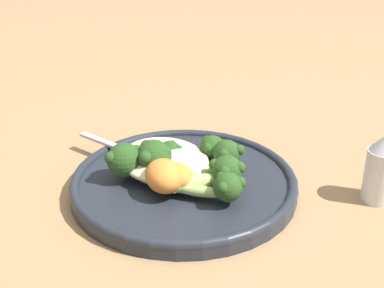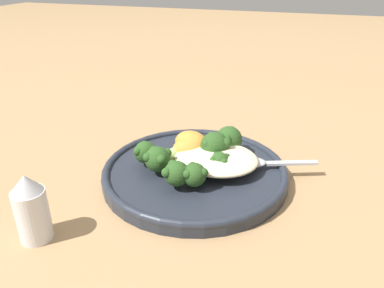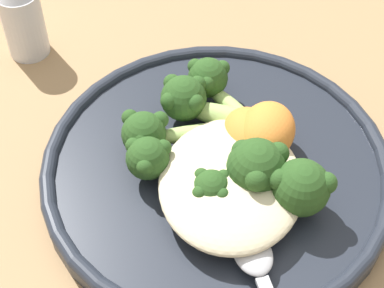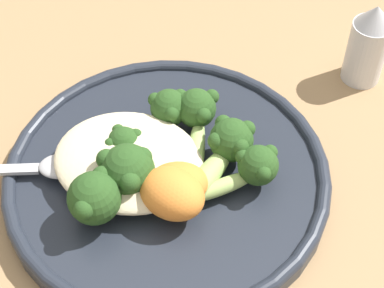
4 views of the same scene
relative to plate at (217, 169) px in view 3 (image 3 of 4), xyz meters
name	(u,v)px [view 3 (image 3 of 4)]	position (x,y,z in m)	size (l,w,h in m)	color
ground_plane	(240,172)	(0.01, -0.02, -0.01)	(4.00, 4.00, 0.00)	#9E7A51
plate	(217,169)	(0.00, 0.00, 0.00)	(0.27, 0.27, 0.02)	#232833
quinoa_mound	(231,183)	(-0.03, -0.01, 0.02)	(0.12, 0.10, 0.02)	beige
broccoli_stalk_0	(213,83)	(0.07, 0.01, 0.03)	(0.07, 0.07, 0.03)	#9EBC66
broccoli_stalk_1	(200,105)	(0.04, 0.02, 0.03)	(0.05, 0.10, 0.04)	#9EBC66
broccoli_stalk_2	(163,131)	(0.01, 0.04, 0.03)	(0.05, 0.11, 0.03)	#9EBC66
broccoli_stalk_3	(170,153)	(-0.01, 0.04, 0.02)	(0.08, 0.11, 0.03)	#9EBC66
broccoli_stalk_4	(220,178)	(-0.03, 0.00, 0.02)	(0.09, 0.05, 0.03)	#9EBC66
broccoli_stalk_5	(256,163)	(-0.02, -0.03, 0.03)	(0.09, 0.05, 0.04)	#9EBC66
broccoli_stalk_6	(296,182)	(-0.03, -0.06, 0.03)	(0.10, 0.07, 0.04)	#9EBC66
sweet_potato_chunk_0	(267,131)	(0.02, -0.04, 0.03)	(0.05, 0.04, 0.04)	orange
sweet_potato_chunk_1	(250,133)	(0.02, -0.02, 0.03)	(0.05, 0.04, 0.03)	orange
spoon	(259,270)	(-0.09, -0.03, 0.01)	(0.11, 0.06, 0.01)	#B7B7BC
salt_shaker	(22,15)	(0.13, 0.18, 0.03)	(0.04, 0.04, 0.09)	silver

